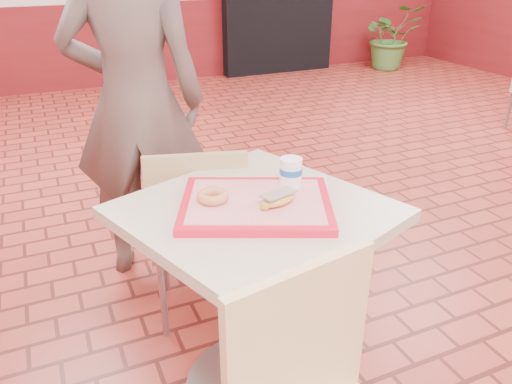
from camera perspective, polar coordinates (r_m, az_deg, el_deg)
name	(u,v)px	position (r m, az deg, el deg)	size (l,w,h in m)	color
wainscot_band	(485,185)	(2.81, 24.71, 0.72)	(8.00, 10.00, 1.00)	maroon
main_table	(256,275)	(1.79, 0.00, -9.44)	(0.77, 0.77, 0.81)	#BFBB9A
chair_main_back	(198,228)	(2.20, -6.59, -4.09)	(0.50, 0.50, 0.88)	tan
customer	(136,103)	(2.50, -13.55, 9.88)	(0.67, 0.44, 1.84)	brown
serving_tray	(256,204)	(1.64, 0.00, -1.42)	(0.49, 0.38, 0.03)	red
ring_donut	(213,196)	(1.63, -4.97, -0.47)	(0.11, 0.11, 0.03)	#D1784C
long_john_donut	(278,199)	(1.60, 2.50, -0.82)	(0.14, 0.10, 0.04)	gold
paper_cup	(291,172)	(1.72, 4.00, 2.35)	(0.08, 0.08, 0.10)	white
potted_plant	(391,37)	(7.79, 15.17, 16.76)	(0.82, 0.71, 0.91)	#3D732E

